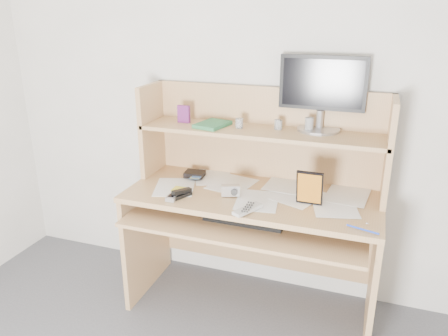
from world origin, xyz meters
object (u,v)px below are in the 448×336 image
(keyboard, at_px, (245,218))
(monitor, at_px, (322,91))
(tv_remote, at_px, (248,209))
(game_case, at_px, (310,188))
(desk, at_px, (256,198))

(keyboard, relative_size, monitor, 0.91)
(tv_remote, relative_size, game_case, 0.95)
(game_case, relative_size, monitor, 0.41)
(tv_remote, bearing_deg, game_case, 58.32)
(monitor, bearing_deg, tv_remote, -117.67)
(game_case, bearing_deg, desk, 157.79)
(keyboard, bearing_deg, tv_remote, -65.58)
(tv_remote, bearing_deg, keyboard, 140.02)
(game_case, xyz_separation_m, monitor, (-0.01, 0.31, 0.45))
(keyboard, relative_size, game_case, 2.26)
(keyboard, height_order, monitor, monitor)
(keyboard, distance_m, game_case, 0.38)
(tv_remote, relative_size, monitor, 0.38)
(monitor, bearing_deg, desk, -148.95)
(tv_remote, bearing_deg, desk, 123.87)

